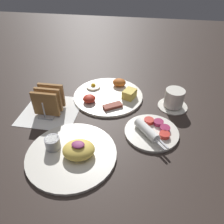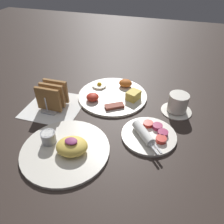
{
  "view_description": "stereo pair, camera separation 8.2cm",
  "coord_description": "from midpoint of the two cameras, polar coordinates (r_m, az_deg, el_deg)",
  "views": [
    {
      "loc": [
        0.17,
        -0.59,
        0.53
      ],
      "look_at": [
        0.06,
        0.05,
        0.03
      ],
      "focal_mm": 35.0,
      "sensor_mm": 36.0,
      "label": 1
    },
    {
      "loc": [
        0.25,
        -0.57,
        0.53
      ],
      "look_at": [
        0.06,
        0.05,
        0.03
      ],
      "focal_mm": 35.0,
      "sensor_mm": 36.0,
      "label": 2
    }
  ],
  "objects": [
    {
      "name": "ground_plane",
      "position": [
        0.82,
        -7.94,
        -3.34
      ],
      "size": [
        3.0,
        3.0,
        0.0
      ],
      "primitive_type": "plane",
      "color": "#332823"
    },
    {
      "name": "napkin_flat",
      "position": [
        0.92,
        -18.12,
        0.21
      ],
      "size": [
        0.22,
        0.22,
        0.0
      ],
      "color": "white",
      "rests_on": "ground_plane"
    },
    {
      "name": "coffee_cup",
      "position": [
        0.9,
        13.39,
        3.17
      ],
      "size": [
        0.12,
        0.12,
        0.08
      ],
      "color": "silver",
      "rests_on": "ground_plane"
    },
    {
      "name": "plate_breakfast",
      "position": [
        0.95,
        -3.23,
        4.49
      ],
      "size": [
        0.3,
        0.3,
        0.05
      ],
      "color": "silver",
      "rests_on": "ground_plane"
    },
    {
      "name": "plate_foreground",
      "position": [
        0.71,
        -13.74,
        -10.27
      ],
      "size": [
        0.29,
        0.29,
        0.06
      ],
      "color": "silver",
      "rests_on": "ground_plane"
    },
    {
      "name": "plate_condiments",
      "position": [
        0.77,
        7.34,
        -5.07
      ],
      "size": [
        0.19,
        0.19,
        0.04
      ],
      "color": "silver",
      "rests_on": "ground_plane"
    },
    {
      "name": "toast_rack",
      "position": [
        0.89,
        -18.73,
        2.77
      ],
      "size": [
        0.1,
        0.12,
        0.1
      ],
      "color": "#B7B7BC",
      "rests_on": "ground_plane"
    }
  ]
}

